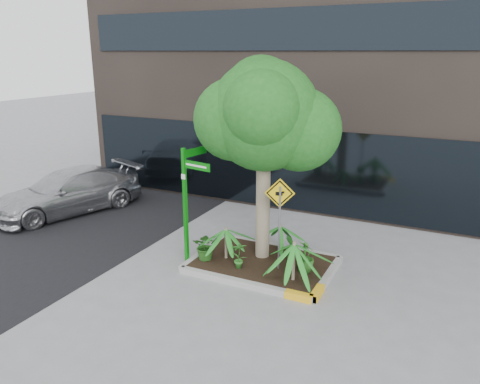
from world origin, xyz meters
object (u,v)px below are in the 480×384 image
at_px(tree, 264,116).
at_px(parked_car, 68,192).
at_px(street_sign_post, 188,194).
at_px(cattle_sign, 280,209).

height_order(tree, parked_car, tree).
bearing_deg(parked_car, tree, 14.69).
relative_size(street_sign_post, cattle_sign, 1.31).
bearing_deg(street_sign_post, cattle_sign, 19.28).
bearing_deg(tree, cattle_sign, -41.89).
relative_size(parked_car, street_sign_post, 1.64).
xyz_separation_m(parked_car, street_sign_post, (5.51, -1.56, 1.09)).
xyz_separation_m(tree, cattle_sign, (0.64, -0.57, -1.96)).
xyz_separation_m(tree, street_sign_post, (-1.54, -0.88, -1.81)).
relative_size(parked_car, cattle_sign, 2.16).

